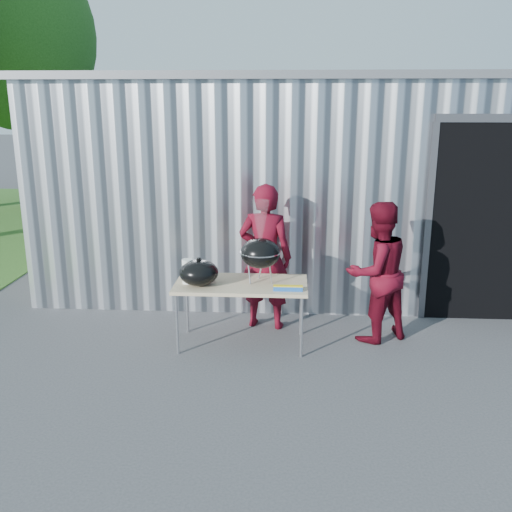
# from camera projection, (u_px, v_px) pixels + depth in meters

# --- Properties ---
(ground) EXTENTS (80.00, 80.00, 0.00)m
(ground) POSITION_uv_depth(u_px,v_px,m) (256.00, 371.00, 6.00)
(ground) COLOR #3F3F41
(building) EXTENTS (8.20, 6.20, 3.10)m
(building) POSITION_uv_depth(u_px,v_px,m) (325.00, 172.00, 9.95)
(building) COLOR silver
(building) RESTS_ON ground
(tree_far) EXTENTS (3.92, 3.92, 6.49)m
(tree_far) POSITION_uv_depth(u_px,v_px,m) (14.00, 37.00, 13.92)
(tree_far) COLOR #442D19
(tree_far) RESTS_ON ground
(folding_table) EXTENTS (1.50, 0.75, 0.75)m
(folding_table) POSITION_uv_depth(u_px,v_px,m) (241.00, 286.00, 6.49)
(folding_table) COLOR tan
(folding_table) RESTS_ON ground
(kettle_grill) EXTENTS (0.46, 0.46, 0.94)m
(kettle_grill) POSITION_uv_depth(u_px,v_px,m) (260.00, 247.00, 6.40)
(kettle_grill) COLOR black
(kettle_grill) RESTS_ON folding_table
(grill_lid) EXTENTS (0.44, 0.44, 0.32)m
(grill_lid) POSITION_uv_depth(u_px,v_px,m) (199.00, 273.00, 6.38)
(grill_lid) COLOR black
(grill_lid) RESTS_ON folding_table
(paper_towels) EXTENTS (0.12, 0.12, 0.28)m
(paper_towels) POSITION_uv_depth(u_px,v_px,m) (188.00, 271.00, 6.43)
(paper_towels) COLOR white
(paper_towels) RESTS_ON folding_table
(white_tub) EXTENTS (0.20, 0.15, 0.10)m
(white_tub) POSITION_uv_depth(u_px,v_px,m) (196.00, 272.00, 6.70)
(white_tub) COLOR white
(white_tub) RESTS_ON folding_table
(foil_box) EXTENTS (0.32, 0.06, 0.06)m
(foil_box) POSITION_uv_depth(u_px,v_px,m) (288.00, 288.00, 6.20)
(foil_box) COLOR #1A51AB
(foil_box) RESTS_ON folding_table
(person_cook) EXTENTS (0.72, 0.54, 1.81)m
(person_cook) POSITION_uv_depth(u_px,v_px,m) (265.00, 257.00, 6.97)
(person_cook) COLOR #510815
(person_cook) RESTS_ON ground
(person_bystander) EXTENTS (1.01, 0.94, 1.66)m
(person_bystander) POSITION_uv_depth(u_px,v_px,m) (377.00, 272.00, 6.61)
(person_bystander) COLOR #510815
(person_bystander) RESTS_ON ground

